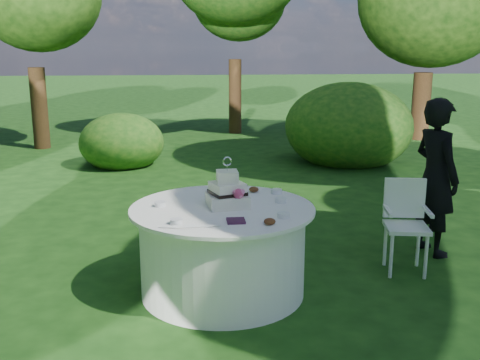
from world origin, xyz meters
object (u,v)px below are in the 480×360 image
object	(u,v)px
napkins	(236,221)
cake	(228,193)
chair	(406,218)
table	(223,250)
guest	(436,177)

from	to	relation	value
napkins	cake	xyz separation A→B (m)	(-0.03, 0.45, 0.10)
cake	chair	bearing A→B (deg)	10.49
cake	chair	size ratio (longest dim) A/B	0.49
table	cake	world-z (taller)	cake
guest	chair	distance (m)	0.68
cake	chair	world-z (taller)	cake
guest	chair	bearing A→B (deg)	116.89
guest	chair	size ratio (longest dim) A/B	1.84
guest	chair	xyz separation A→B (m)	(-0.46, -0.41, -0.29)
cake	chair	distance (m)	1.78
napkins	cake	distance (m)	0.46
table	chair	size ratio (longest dim) A/B	1.79
chair	table	bearing A→B (deg)	-168.97
chair	napkins	bearing A→B (deg)	-155.51
guest	table	xyz separation A→B (m)	(-2.22, -0.75, -0.41)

